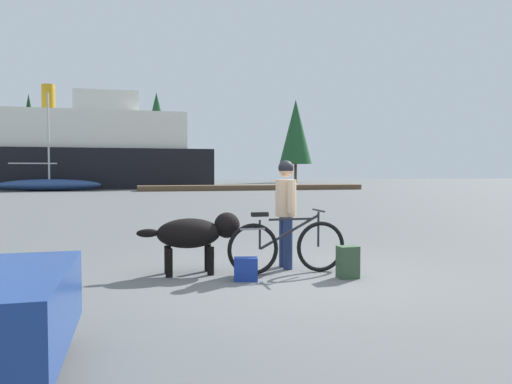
# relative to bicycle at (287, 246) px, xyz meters

# --- Properties ---
(ground_plane) EXTENTS (160.00, 160.00, 0.00)m
(ground_plane) POSITION_rel_bicycle_xyz_m (-0.08, -0.28, -0.40)
(ground_plane) COLOR #595B5B
(bicycle) EXTENTS (1.79, 0.44, 0.93)m
(bicycle) POSITION_rel_bicycle_xyz_m (0.00, 0.00, 0.00)
(bicycle) COLOR black
(bicycle) RESTS_ON ground_plane
(person_cyclist) EXTENTS (0.32, 0.53, 1.66)m
(person_cyclist) POSITION_rel_bicycle_xyz_m (0.11, 0.40, 0.59)
(person_cyclist) COLOR navy
(person_cyclist) RESTS_ON ground_plane
(dog) EXTENTS (1.49, 0.51, 0.89)m
(dog) POSITION_rel_bicycle_xyz_m (-1.28, 0.32, 0.19)
(dog) COLOR black
(dog) RESTS_ON ground_plane
(backpack) EXTENTS (0.29, 0.21, 0.45)m
(backpack) POSITION_rel_bicycle_xyz_m (0.74, -0.49, -0.18)
(backpack) COLOR #334C33
(backpack) RESTS_ON ground_plane
(handbag_pannier) EXTENTS (0.35, 0.24, 0.32)m
(handbag_pannier) POSITION_rel_bicycle_xyz_m (-0.68, -0.30, -0.24)
(handbag_pannier) COLOR navy
(handbag_pannier) RESTS_ON ground_plane
(dock_pier) EXTENTS (18.06, 2.21, 0.40)m
(dock_pier) POSITION_rel_bicycle_xyz_m (7.10, 30.72, -0.20)
(dock_pier) COLOR brown
(dock_pier) RESTS_ON ground_plane
(ferry_boat) EXTENTS (22.42, 8.02, 9.03)m
(ferry_boat) POSITION_rel_bicycle_xyz_m (-6.52, 38.42, 2.80)
(ferry_boat) COLOR black
(ferry_boat) RESTS_ON ground_plane
(sailboat_moored) EXTENTS (7.61, 2.13, 7.47)m
(sailboat_moored) POSITION_rel_bicycle_xyz_m (-8.45, 32.76, 0.08)
(sailboat_moored) COLOR navy
(sailboat_moored) RESTS_ON ground_plane
(pine_tree_far_left) EXTENTS (2.84, 2.84, 10.84)m
(pine_tree_far_left) POSITION_rel_bicycle_xyz_m (-14.33, 56.14, 6.30)
(pine_tree_far_left) COLOR #4C331E
(pine_tree_far_left) RESTS_ON ground_plane
(pine_tree_center) EXTENTS (4.22, 4.22, 11.63)m
(pine_tree_center) POSITION_rel_bicycle_xyz_m (0.74, 56.35, 6.80)
(pine_tree_center) COLOR #4C331E
(pine_tree_center) RESTS_ON ground_plane
(pine_tree_far_right) EXTENTS (4.36, 4.36, 11.15)m
(pine_tree_far_right) POSITION_rel_bicycle_xyz_m (19.01, 54.71, 6.42)
(pine_tree_far_right) COLOR #4C331E
(pine_tree_far_right) RESTS_ON ground_plane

